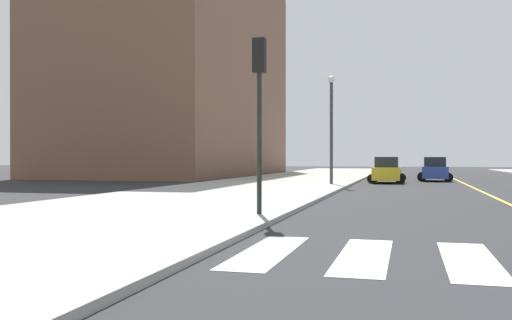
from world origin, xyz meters
The scene contains 7 objects.
sidewalk_kerb_west centered at (-12.20, 20.00, 0.07)m, with size 10.00×120.00×0.15m, color #9E9B93.
lane_divider_paint centered at (0.00, 40.00, 0.01)m, with size 0.16×80.00×0.01m, color yellow.
low_rise_brick_west centered at (-26.90, 48.71, 10.95)m, with size 16.00×32.00×21.90m, color brown.
car_blue_second centered at (-1.78, 38.71, 0.86)m, with size 2.62×4.14×1.83m.
car_yellow_third centered at (-5.17, 34.41, 0.86)m, with size 2.60×4.13×1.84m.
traffic_light_far_corner centered at (-7.89, 9.45, 3.71)m, with size 0.36×0.41×5.08m.
street_lamp centered at (-8.35, 28.87, 4.17)m, with size 0.44×0.44×6.73m.
Camera 1 is at (-3.73, -6.39, 1.78)m, focal length 39.77 mm.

